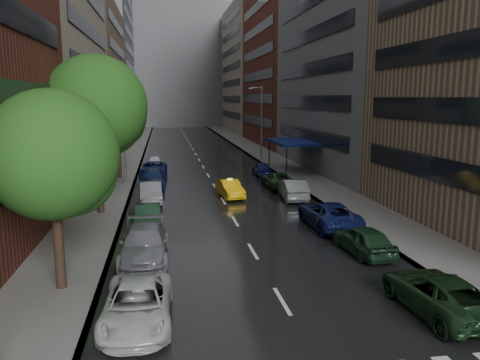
# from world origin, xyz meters

# --- Properties ---
(ground) EXTENTS (220.00, 220.00, 0.00)m
(ground) POSITION_xyz_m (0.00, 0.00, 0.00)
(ground) COLOR gray
(ground) RESTS_ON ground
(road) EXTENTS (14.00, 140.00, 0.01)m
(road) POSITION_xyz_m (0.00, 50.00, 0.01)
(road) COLOR black
(road) RESTS_ON ground
(sidewalk_left) EXTENTS (4.00, 140.00, 0.15)m
(sidewalk_left) POSITION_xyz_m (-9.00, 50.00, 0.07)
(sidewalk_left) COLOR gray
(sidewalk_left) RESTS_ON ground
(sidewalk_right) EXTENTS (4.00, 140.00, 0.15)m
(sidewalk_right) POSITION_xyz_m (9.00, 50.00, 0.07)
(sidewalk_right) COLOR gray
(sidewalk_right) RESTS_ON ground
(buildings_left) EXTENTS (8.00, 108.00, 38.00)m
(buildings_left) POSITION_xyz_m (-15.00, 58.79, 15.99)
(buildings_left) COLOR maroon
(buildings_left) RESTS_ON ground
(buildings_right) EXTENTS (8.05, 109.10, 36.00)m
(buildings_right) POSITION_xyz_m (15.00, 56.70, 15.03)
(buildings_right) COLOR #937A5B
(buildings_right) RESTS_ON ground
(building_far) EXTENTS (40.00, 14.00, 32.00)m
(building_far) POSITION_xyz_m (0.00, 118.00, 16.00)
(building_far) COLOR slate
(building_far) RESTS_ON ground
(tree_near) EXTENTS (5.10, 5.10, 8.12)m
(tree_near) POSITION_xyz_m (-8.60, 6.39, 5.56)
(tree_near) COLOR #382619
(tree_near) RESTS_ON ground
(tree_mid) EXTENTS (6.59, 6.59, 10.50)m
(tree_mid) POSITION_xyz_m (-8.60, 19.17, 7.19)
(tree_mid) COLOR #382619
(tree_mid) RESTS_ON ground
(tree_far) EXTENTS (5.48, 5.48, 8.74)m
(tree_far) POSITION_xyz_m (-8.60, 33.28, 5.98)
(tree_far) COLOR #382619
(tree_far) RESTS_ON ground
(taxi) EXTENTS (1.96, 4.28, 1.36)m
(taxi) POSITION_xyz_m (0.70, 23.26, 0.68)
(taxi) COLOR #F6B60C
(taxi) RESTS_ON ground
(parked_cars_left) EXTENTS (2.74, 41.60, 1.61)m
(parked_cars_left) POSITION_xyz_m (-5.40, 21.11, 0.75)
(parked_cars_left) COLOR silver
(parked_cars_left) RESTS_ON ground
(parked_cars_right) EXTENTS (2.66, 35.76, 1.58)m
(parked_cars_right) POSITION_xyz_m (5.40, 15.89, 0.73)
(parked_cars_right) COLOR black
(parked_cars_right) RESTS_ON ground
(street_lamp_left) EXTENTS (1.74, 0.22, 9.00)m
(street_lamp_left) POSITION_xyz_m (-7.72, 30.00, 4.89)
(street_lamp_left) COLOR gray
(street_lamp_left) RESTS_ON sidewalk_left
(street_lamp_right) EXTENTS (1.74, 0.22, 9.00)m
(street_lamp_right) POSITION_xyz_m (7.72, 45.00, 4.89)
(street_lamp_right) COLOR gray
(street_lamp_right) RESTS_ON sidewalk_right
(awning) EXTENTS (4.00, 8.00, 3.12)m
(awning) POSITION_xyz_m (8.98, 35.00, 3.13)
(awning) COLOR navy
(awning) RESTS_ON sidewalk_right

